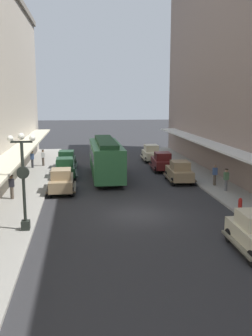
{
  "coord_description": "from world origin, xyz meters",
  "views": [
    {
      "loc": [
        -3.42,
        -21.88,
        7.06
      ],
      "look_at": [
        0.0,
        6.0,
        1.8
      ],
      "focal_mm": 40.19,
      "sensor_mm": 36.0,
      "label": 1
    }
  ],
  "objects_px": {
    "parked_car_3": "(61,180)",
    "parked_car_1": "(162,161)",
    "pedestrian_1": "(12,187)",
    "pedestrian_2": "(226,180)",
    "fire_hydrant": "(240,204)",
    "parked_car_4": "(66,160)",
    "pedestrian_0": "(43,157)",
    "parked_car_2": "(179,171)",
    "streetcar": "(106,157)",
    "parked_car_6": "(65,167)",
    "parked_car_0": "(152,153)",
    "lamp_post_with_clock": "(23,178)",
    "pedestrian_4": "(215,175)",
    "pedestrian_3": "(32,159)"
  },
  "relations": [
    {
      "from": "parked_car_0",
      "to": "pedestrian_3",
      "type": "bearing_deg",
      "value": -165.52
    },
    {
      "from": "parked_car_2",
      "to": "parked_car_4",
      "type": "xyz_separation_m",
      "value": [
        -9.71,
        7.03,
        0.0
      ]
    },
    {
      "from": "parked_car_2",
      "to": "parked_car_6",
      "type": "xyz_separation_m",
      "value": [
        -9.7,
        2.89,
        0.0
      ]
    },
    {
      "from": "pedestrian_1",
      "to": "pedestrian_2",
      "type": "distance_m",
      "value": 15.61
    },
    {
      "from": "parked_car_0",
      "to": "pedestrian_0",
      "type": "bearing_deg",
      "value": -168.8
    },
    {
      "from": "parked_car_2",
      "to": "pedestrian_1",
      "type": "relative_size",
      "value": 2.58
    },
    {
      "from": "parked_car_3",
      "to": "parked_car_2",
      "type": "bearing_deg",
      "value": 13.85
    },
    {
      "from": "pedestrian_1",
      "to": "streetcar",
      "type": "bearing_deg",
      "value": 43.8
    },
    {
      "from": "parked_car_2",
      "to": "pedestrian_4",
      "type": "height_order",
      "value": "parked_car_2"
    },
    {
      "from": "lamp_post_with_clock",
      "to": "pedestrian_1",
      "type": "relative_size",
      "value": 3.09
    },
    {
      "from": "pedestrian_4",
      "to": "parked_car_2",
      "type": "bearing_deg",
      "value": 138.2
    },
    {
      "from": "parked_car_1",
      "to": "parked_car_4",
      "type": "relative_size",
      "value": 1.0
    },
    {
      "from": "parked_car_4",
      "to": "pedestrian_0",
      "type": "bearing_deg",
      "value": 148.88
    },
    {
      "from": "lamp_post_with_clock",
      "to": "fire_hydrant",
      "type": "height_order",
      "value": "lamp_post_with_clock"
    },
    {
      "from": "parked_car_2",
      "to": "fire_hydrant",
      "type": "relative_size",
      "value": 5.26
    },
    {
      "from": "streetcar",
      "to": "parked_car_0",
      "type": "bearing_deg",
      "value": 55.97
    },
    {
      "from": "parked_car_0",
      "to": "streetcar",
      "type": "bearing_deg",
      "value": -124.03
    },
    {
      "from": "parked_car_1",
      "to": "pedestrian_4",
      "type": "relative_size",
      "value": 2.63
    },
    {
      "from": "parked_car_1",
      "to": "streetcar",
      "type": "bearing_deg",
      "value": -153.71
    },
    {
      "from": "fire_hydrant",
      "to": "parked_car_1",
      "type": "bearing_deg",
      "value": 97.38
    },
    {
      "from": "parked_car_3",
      "to": "lamp_post_with_clock",
      "type": "distance_m",
      "value": 8.82
    },
    {
      "from": "parked_car_3",
      "to": "parked_car_6",
      "type": "bearing_deg",
      "value": 89.37
    },
    {
      "from": "parked_car_0",
      "to": "parked_car_1",
      "type": "height_order",
      "value": "same"
    },
    {
      "from": "parked_car_1",
      "to": "parked_car_2",
      "type": "bearing_deg",
      "value": -86.09
    },
    {
      "from": "parked_car_6",
      "to": "parked_car_1",
      "type": "bearing_deg",
      "value": 13.55
    },
    {
      "from": "streetcar",
      "to": "lamp_post_with_clock",
      "type": "relative_size",
      "value": 1.86
    },
    {
      "from": "parked_car_3",
      "to": "pedestrian_0",
      "type": "distance_m",
      "value": 11.15
    },
    {
      "from": "parked_car_4",
      "to": "parked_car_6",
      "type": "distance_m",
      "value": 4.14
    },
    {
      "from": "pedestrian_2",
      "to": "parked_car_6",
      "type": "bearing_deg",
      "value": 150.74
    },
    {
      "from": "pedestrian_0",
      "to": "pedestrian_1",
      "type": "distance_m",
      "value": 12.91
    },
    {
      "from": "parked_car_0",
      "to": "pedestrian_0",
      "type": "xyz_separation_m",
      "value": [
        -11.79,
        -2.34,
        0.07
      ]
    },
    {
      "from": "pedestrian_0",
      "to": "pedestrian_1",
      "type": "xyz_separation_m",
      "value": [
        -0.95,
        -12.88,
        0.0
      ]
    },
    {
      "from": "parked_car_2",
      "to": "streetcar",
      "type": "distance_m",
      "value": 6.57
    },
    {
      "from": "fire_hydrant",
      "to": "parked_car_4",
      "type": "bearing_deg",
      "value": 124.92
    },
    {
      "from": "parked_car_4",
      "to": "streetcar",
      "type": "bearing_deg",
      "value": -52.32
    },
    {
      "from": "parked_car_0",
      "to": "lamp_post_with_clock",
      "type": "bearing_deg",
      "value": -116.79
    },
    {
      "from": "fire_hydrant",
      "to": "pedestrian_0",
      "type": "bearing_deg",
      "value": 127.88
    },
    {
      "from": "parked_car_4",
      "to": "pedestrian_2",
      "type": "distance_m",
      "value": 16.46
    },
    {
      "from": "parked_car_6",
      "to": "parked_car_0",
      "type": "bearing_deg",
      "value": 40.24
    },
    {
      "from": "parked_car_3",
      "to": "pedestrian_1",
      "type": "bearing_deg",
      "value": -149.11
    },
    {
      "from": "parked_car_4",
      "to": "pedestrian_3",
      "type": "distance_m",
      "value": 3.43
    },
    {
      "from": "fire_hydrant",
      "to": "pedestrian_0",
      "type": "height_order",
      "value": "pedestrian_0"
    },
    {
      "from": "pedestrian_2",
      "to": "lamp_post_with_clock",
      "type": "bearing_deg",
      "value": -153.49
    },
    {
      "from": "parked_car_3",
      "to": "parked_car_1",
      "type": "bearing_deg",
      "value": 38.77
    },
    {
      "from": "parked_car_0",
      "to": "parked_car_3",
      "type": "height_order",
      "value": "same"
    },
    {
      "from": "parked_car_2",
      "to": "parked_car_3",
      "type": "distance_m",
      "value": 10.05
    },
    {
      "from": "parked_car_4",
      "to": "lamp_post_with_clock",
      "type": "relative_size",
      "value": 0.84
    },
    {
      "from": "fire_hydrant",
      "to": "pedestrian_2",
      "type": "relative_size",
      "value": 0.49
    },
    {
      "from": "parked_car_1",
      "to": "parked_car_4",
      "type": "bearing_deg",
      "value": 168.6
    },
    {
      "from": "parked_car_1",
      "to": "pedestrian_0",
      "type": "distance_m",
      "value": 12.23
    }
  ]
}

